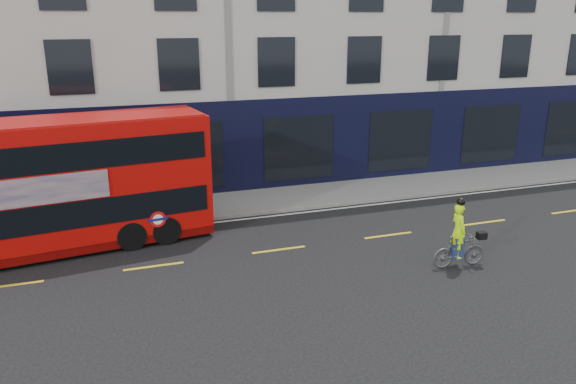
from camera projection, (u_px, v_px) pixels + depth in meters
name	position (u px, v px, depth m)	size (l,w,h in m)	color
ground	(294.00, 268.00, 16.93)	(120.00, 120.00, 0.00)	black
pavement	(241.00, 203.00, 22.80)	(60.00, 3.00, 0.12)	slate
kerb	(251.00, 214.00, 21.44)	(60.00, 0.12, 0.13)	slate
building_terrace	(204.00, 13.00, 26.43)	(50.00, 10.07, 15.00)	#B7B3AC
road_edge_line	(253.00, 218.00, 21.18)	(58.00, 0.10, 0.01)	silver
lane_dashes	(279.00, 250.00, 18.29)	(58.00, 0.12, 0.01)	gold
bus	(41.00, 187.00, 17.56)	(10.78, 3.76, 4.26)	#B00907
cyclist	(459.00, 244.00, 16.83)	(1.73, 0.63, 2.22)	#4E5054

